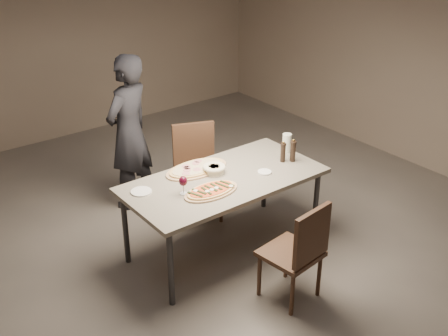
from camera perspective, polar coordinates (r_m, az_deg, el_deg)
room at (r=4.72m, az=0.00°, el=5.99°), size 7.00×7.00×7.00m
dining_table at (r=5.01m, az=0.00°, el=-1.61°), size 1.80×0.90×0.75m
zucchini_pizza at (r=4.74m, az=-1.31°, el=-2.31°), size 0.51×0.28×0.05m
ham_pizza at (r=5.13m, az=-2.81°, el=-0.05°), size 0.62×0.35×0.04m
bread_basket at (r=5.06m, az=-1.01°, el=-0.05°), size 0.21×0.21×0.07m
oil_dish at (r=5.09m, az=4.14°, el=-0.41°), size 0.13×0.13×0.01m
pepper_mill_left at (r=5.29m, az=7.01°, el=1.74°), size 0.06×0.06×0.23m
pepper_mill_right at (r=5.28m, az=6.01°, el=1.63°), size 0.05×0.05×0.21m
carafe at (r=5.49m, az=6.40°, el=2.56°), size 0.09×0.09×0.18m
wine_glass at (r=4.69m, az=-4.17°, el=-1.40°), size 0.07×0.07×0.16m
side_plate at (r=4.80m, az=-8.41°, el=-2.38°), size 0.18×0.18×0.01m
chair_near at (r=4.51m, az=7.68°, el=-8.13°), size 0.47×0.47×0.90m
chair_far at (r=5.71m, az=-2.82°, el=0.26°), size 0.59×0.59×0.95m
diner at (r=5.83m, az=-9.63°, el=3.57°), size 0.71×0.60×1.64m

